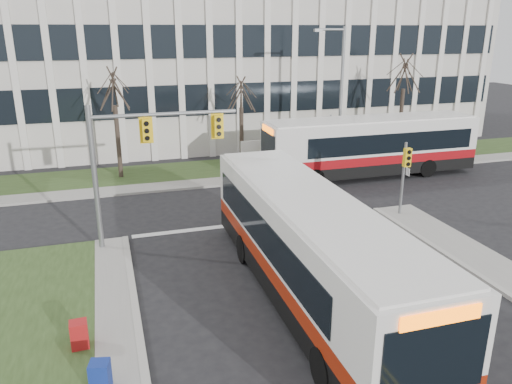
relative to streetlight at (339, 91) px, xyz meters
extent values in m
plane|color=black|center=(-8.03, -16.20, -5.19)|extent=(120.00, 120.00, 0.00)
cube|color=#9E9B93|center=(-3.03, -1.00, -5.12)|extent=(44.00, 1.60, 0.14)
cube|color=#2D401B|center=(-3.03, 1.80, -5.13)|extent=(44.00, 5.00, 0.12)
cube|color=beige|center=(-3.03, 13.80, 0.81)|extent=(40.00, 16.00, 12.00)
cylinder|color=slate|center=(-15.33, -9.00, -2.09)|extent=(0.22, 0.22, 6.20)
cylinder|color=slate|center=(-12.33, -9.00, 0.51)|extent=(6.00, 0.16, 0.16)
cube|color=yellow|center=(-13.13, -9.15, -0.09)|extent=(0.34, 0.24, 0.92)
cube|color=yellow|center=(-10.13, -9.15, -0.09)|extent=(0.34, 0.24, 0.92)
cylinder|color=slate|center=(-0.83, -9.20, -3.29)|extent=(0.14, 0.14, 3.80)
cube|color=yellow|center=(-0.83, -9.40, -2.09)|extent=(0.34, 0.24, 0.92)
cylinder|color=slate|center=(-0.83, -0.70, -3.29)|extent=(0.14, 0.14, 3.80)
cube|color=yellow|center=(-0.83, -0.90, -2.09)|extent=(0.34, 0.24, 0.92)
cylinder|color=slate|center=(0.17, 0.00, -0.59)|extent=(0.20, 0.20, 9.20)
cylinder|color=slate|center=(-0.73, 0.00, 3.81)|extent=(1.80, 0.14, 0.14)
cube|color=slate|center=(-1.63, 0.00, 3.76)|extent=(0.50, 0.25, 0.18)
cylinder|color=slate|center=(-6.13, 1.30, -4.69)|extent=(0.08, 0.08, 1.00)
cylinder|color=slate|center=(-4.93, 1.30, -4.69)|extent=(0.08, 0.08, 1.00)
cube|color=white|center=(-5.53, 1.30, -3.99)|extent=(1.50, 0.12, 1.60)
cylinder|color=#42352B|center=(-14.03, 1.80, -2.88)|extent=(0.28, 0.28, 4.62)
cylinder|color=#42352B|center=(-6.03, 2.00, -3.15)|extent=(0.28, 0.28, 4.09)
cylinder|color=#42352B|center=(5.97, 1.80, -2.72)|extent=(0.28, 0.28, 4.95)
cube|color=navy|center=(-15.46, -18.29, -4.72)|extent=(0.59, 0.55, 0.95)
cube|color=#A11416|center=(-16.03, -16.19, -4.72)|extent=(0.52, 0.47, 0.95)
camera|label=1|loc=(-14.76, -29.72, 3.87)|focal=35.00mm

